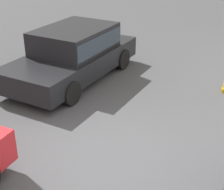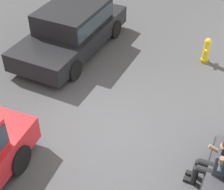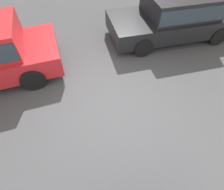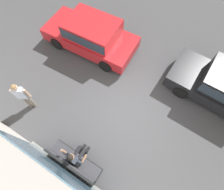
% 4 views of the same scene
% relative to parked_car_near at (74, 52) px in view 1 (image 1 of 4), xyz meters
% --- Properties ---
extents(ground_plane, '(60.00, 60.00, 0.00)m').
position_rel_parked_car_near_xyz_m(ground_plane, '(2.94, 2.45, -0.78)').
color(ground_plane, '#424244').
extents(parked_car_near, '(4.38, 2.06, 1.43)m').
position_rel_parked_car_near_xyz_m(parked_car_near, '(0.00, 0.00, 0.00)').
color(parked_car_near, black).
rests_on(parked_car_near, ground_plane).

